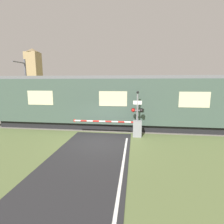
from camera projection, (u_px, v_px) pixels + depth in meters
The scene contains 7 objects.
ground_plane at pixel (98, 142), 11.32m from camera, with size 80.00×80.00×0.00m, color #5B6B3D.
track_bed at pixel (108, 127), 15.15m from camera, with size 36.00×3.20×0.13m.
train at pixel (115, 102), 14.69m from camera, with size 21.15×3.14×4.33m.
crossing_barrier at pixel (132, 127), 12.39m from camera, with size 4.98×0.44×1.17m.
signal_post at pixel (137, 111), 12.30m from camera, with size 0.87×0.26×3.23m.
catenary_pole at pixel (26, 88), 18.02m from camera, with size 0.20×1.90×6.12m.
distant_building at pixel (34, 74), 37.99m from camera, with size 2.94×2.94×10.91m.
Camera 1 is at (2.29, -10.61, 3.85)m, focal length 28.00 mm.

